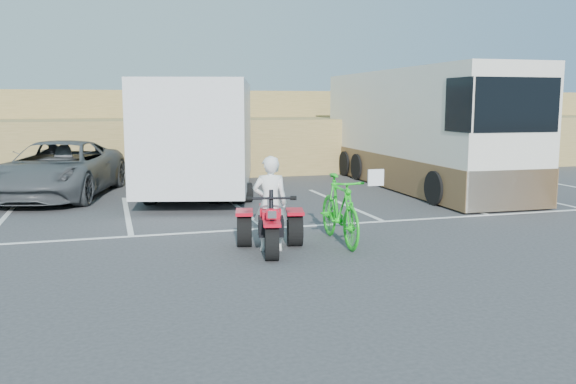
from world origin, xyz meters
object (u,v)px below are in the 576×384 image
object	(u,v)px
rider	(270,203)
cargo_trailer	(200,134)
quad_atv_blue	(158,197)
green_dirt_bike	(340,210)
rv_motorhome	(418,137)
red_trike_atv	(271,252)
grey_pickup	(59,169)
quad_atv_green	(227,200)

from	to	relation	value
rider	cargo_trailer	size ratio (longest dim) A/B	0.23
cargo_trailer	quad_atv_blue	xyz separation A→B (m)	(-1.24, -0.20, -1.72)
green_dirt_bike	quad_atv_blue	distance (m)	7.28
rv_motorhome	cargo_trailer	bearing A→B (deg)	179.85
red_trike_atv	green_dirt_bike	world-z (taller)	green_dirt_bike
rider	grey_pickup	bearing A→B (deg)	-49.34
green_dirt_bike	grey_pickup	xyz separation A→B (m)	(-5.41, 7.48, 0.14)
rider	cargo_trailer	bearing A→B (deg)	-75.64
rider	grey_pickup	xyz separation A→B (m)	(-4.04, 7.63, -0.07)
cargo_trailer	rv_motorhome	distance (m)	6.78
rider	grey_pickup	size ratio (longest dim) A/B	0.30
red_trike_atv	green_dirt_bike	distance (m)	1.57
quad_atv_green	grey_pickup	bearing A→B (deg)	157.68
green_dirt_bike	grey_pickup	bearing A→B (deg)	128.89
red_trike_atv	rv_motorhome	world-z (taller)	rv_motorhome
grey_pickup	red_trike_atv	bearing A→B (deg)	-48.28
red_trike_atv	rv_motorhome	xyz separation A→B (m)	(6.61, 6.98, 1.53)
quad_atv_blue	cargo_trailer	bearing A→B (deg)	22.05
green_dirt_bike	rv_motorhome	size ratio (longest dim) A/B	0.21
grey_pickup	rv_motorhome	xyz separation A→B (m)	(10.61, -0.79, 0.76)
cargo_trailer	quad_atv_green	xyz separation A→B (m)	(0.52, -1.25, -1.72)
cargo_trailer	quad_atv_green	size ratio (longest dim) A/B	4.88
red_trike_atv	quad_atv_green	size ratio (longest dim) A/B	1.10
rider	green_dirt_bike	distance (m)	1.39
cargo_trailer	quad_atv_blue	bearing A→B (deg)	-156.91
rv_motorhome	quad_atv_blue	distance (m)	8.16
rv_motorhome	quad_atv_green	distance (m)	6.52
green_dirt_bike	quad_atv_green	world-z (taller)	green_dirt_bike
quad_atv_blue	rv_motorhome	bearing A→B (deg)	13.11
red_trike_atv	cargo_trailer	distance (m)	7.38
green_dirt_bike	grey_pickup	distance (m)	9.23
cargo_trailer	quad_atv_blue	distance (m)	2.13
green_dirt_bike	cargo_trailer	xyz separation A→B (m)	(-1.56, 6.88, 1.08)
grey_pickup	quad_atv_green	distance (m)	4.80
grey_pickup	rv_motorhome	bearing A→B (deg)	10.19
rider	rv_motorhome	distance (m)	9.51
rv_motorhome	green_dirt_bike	bearing A→B (deg)	-126.42
cargo_trailer	rv_motorhome	world-z (taller)	rv_motorhome
green_dirt_bike	cargo_trailer	bearing A→B (deg)	105.83
rv_motorhome	quad_atv_green	world-z (taller)	rv_motorhome
grey_pickup	quad_atv_blue	xyz separation A→B (m)	(2.60, -0.80, -0.77)
red_trike_atv	rider	world-z (taller)	rider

